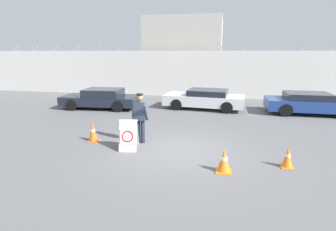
{
  "coord_description": "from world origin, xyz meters",
  "views": [
    {
      "loc": [
        1.38,
        -8.31,
        3.26
      ],
      "look_at": [
        -0.7,
        1.56,
        0.81
      ],
      "focal_mm": 28.0,
      "sensor_mm": 36.0,
      "label": 1
    }
  ],
  "objects_px": {
    "parked_car_rear_sedan": "(204,99)",
    "parked_car_far_side": "(310,103)",
    "security_guard": "(140,116)",
    "traffic_cone_mid": "(224,161)",
    "traffic_cone_near": "(93,132)",
    "traffic_cone_far": "(288,157)",
    "parked_car_front_coupe": "(101,98)",
    "barricade_sign": "(129,135)"
  },
  "relations": [
    {
      "from": "traffic_cone_near",
      "to": "parked_car_rear_sedan",
      "type": "xyz_separation_m",
      "value": [
        3.64,
        6.71,
        0.23
      ]
    },
    {
      "from": "parked_car_front_coupe",
      "to": "parked_car_rear_sedan",
      "type": "relative_size",
      "value": 0.95
    },
    {
      "from": "parked_car_front_coupe",
      "to": "traffic_cone_near",
      "type": "bearing_deg",
      "value": 109.1
    },
    {
      "from": "barricade_sign",
      "to": "traffic_cone_mid",
      "type": "bearing_deg",
      "value": -30.07
    },
    {
      "from": "traffic_cone_far",
      "to": "parked_car_rear_sedan",
      "type": "height_order",
      "value": "parked_car_rear_sedan"
    },
    {
      "from": "security_guard",
      "to": "traffic_cone_near",
      "type": "distance_m",
      "value": 1.93
    },
    {
      "from": "security_guard",
      "to": "traffic_cone_near",
      "type": "bearing_deg",
      "value": -167.63
    },
    {
      "from": "traffic_cone_near",
      "to": "parked_car_front_coupe",
      "type": "bearing_deg",
      "value": 113.0
    },
    {
      "from": "security_guard",
      "to": "traffic_cone_near",
      "type": "relative_size",
      "value": 2.49
    },
    {
      "from": "traffic_cone_near",
      "to": "traffic_cone_far",
      "type": "distance_m",
      "value": 6.68
    },
    {
      "from": "parked_car_far_side",
      "to": "barricade_sign",
      "type": "bearing_deg",
      "value": -137.54
    },
    {
      "from": "barricade_sign",
      "to": "parked_car_far_side",
      "type": "distance_m",
      "value": 10.44
    },
    {
      "from": "barricade_sign",
      "to": "parked_car_front_coupe",
      "type": "bearing_deg",
      "value": 112.59
    },
    {
      "from": "traffic_cone_near",
      "to": "parked_car_far_side",
      "type": "bearing_deg",
      "value": 34.98
    },
    {
      "from": "barricade_sign",
      "to": "security_guard",
      "type": "relative_size",
      "value": 0.57
    },
    {
      "from": "barricade_sign",
      "to": "parked_car_rear_sedan",
      "type": "bearing_deg",
      "value": 63.67
    },
    {
      "from": "barricade_sign",
      "to": "security_guard",
      "type": "bearing_deg",
      "value": 64.29
    },
    {
      "from": "traffic_cone_far",
      "to": "parked_car_rear_sedan",
      "type": "distance_m",
      "value": 8.23
    },
    {
      "from": "traffic_cone_near",
      "to": "barricade_sign",
      "type": "bearing_deg",
      "value": -17.63
    },
    {
      "from": "security_guard",
      "to": "parked_car_far_side",
      "type": "relative_size",
      "value": 0.39
    },
    {
      "from": "security_guard",
      "to": "parked_car_rear_sedan",
      "type": "bearing_deg",
      "value": 79.66
    },
    {
      "from": "parked_car_rear_sedan",
      "to": "parked_car_far_side",
      "type": "distance_m",
      "value": 5.68
    },
    {
      "from": "parked_car_front_coupe",
      "to": "parked_car_far_side",
      "type": "distance_m",
      "value": 11.72
    },
    {
      "from": "barricade_sign",
      "to": "parked_car_front_coupe",
      "type": "xyz_separation_m",
      "value": [
        -3.97,
        6.09,
        0.08
      ]
    },
    {
      "from": "traffic_cone_mid",
      "to": "traffic_cone_near",
      "type": "bearing_deg",
      "value": 161.07
    },
    {
      "from": "barricade_sign",
      "to": "traffic_cone_near",
      "type": "distance_m",
      "value": 1.68
    },
    {
      "from": "barricade_sign",
      "to": "parked_car_rear_sedan",
      "type": "distance_m",
      "value": 7.5
    },
    {
      "from": "traffic_cone_near",
      "to": "parked_car_far_side",
      "type": "relative_size",
      "value": 0.16
    },
    {
      "from": "traffic_cone_far",
      "to": "traffic_cone_mid",
      "type": "bearing_deg",
      "value": -159.32
    },
    {
      "from": "security_guard",
      "to": "parked_car_front_coupe",
      "type": "xyz_separation_m",
      "value": [
        -4.16,
        5.37,
        -0.44
      ]
    },
    {
      "from": "security_guard",
      "to": "traffic_cone_far",
      "type": "height_order",
      "value": "security_guard"
    },
    {
      "from": "security_guard",
      "to": "parked_car_rear_sedan",
      "type": "distance_m",
      "value": 6.77
    },
    {
      "from": "traffic_cone_mid",
      "to": "traffic_cone_far",
      "type": "xyz_separation_m",
      "value": [
        1.8,
        0.68,
        -0.02
      ]
    },
    {
      "from": "traffic_cone_near",
      "to": "parked_car_rear_sedan",
      "type": "bearing_deg",
      "value": 61.49
    },
    {
      "from": "traffic_cone_mid",
      "to": "parked_car_front_coupe",
      "type": "height_order",
      "value": "parked_car_front_coupe"
    },
    {
      "from": "traffic_cone_mid",
      "to": "traffic_cone_far",
      "type": "height_order",
      "value": "traffic_cone_mid"
    },
    {
      "from": "traffic_cone_far",
      "to": "parked_car_front_coupe",
      "type": "height_order",
      "value": "parked_car_front_coupe"
    },
    {
      "from": "security_guard",
      "to": "traffic_cone_mid",
      "type": "xyz_separation_m",
      "value": [
        3.01,
        -1.86,
        -0.69
      ]
    },
    {
      "from": "parked_car_rear_sedan",
      "to": "parked_car_front_coupe",
      "type": "bearing_deg",
      "value": 16.04
    },
    {
      "from": "parked_car_front_coupe",
      "to": "parked_car_rear_sedan",
      "type": "distance_m",
      "value": 6.12
    },
    {
      "from": "security_guard",
      "to": "traffic_cone_mid",
      "type": "distance_m",
      "value": 3.61
    },
    {
      "from": "traffic_cone_far",
      "to": "parked_car_front_coupe",
      "type": "xyz_separation_m",
      "value": [
        -8.97,
        6.55,
        0.27
      ]
    }
  ]
}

